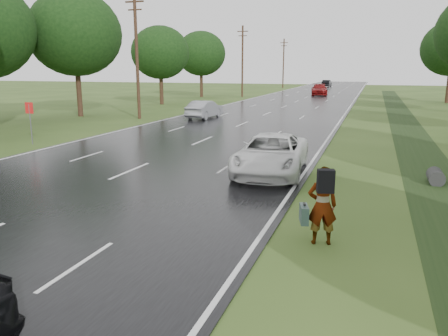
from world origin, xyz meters
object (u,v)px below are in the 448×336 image
pedestrian (321,205)px  silver_sedan (205,109)px  road_sign (30,115)px  white_pickup (271,154)px

pedestrian → silver_sedan: bearing=-78.2°
pedestrian → silver_sedan: size_ratio=0.43×
road_sign → white_pickup: road_sign is taller
pedestrian → white_pickup: pedestrian is taller
road_sign → silver_sedan: size_ratio=0.52×
white_pickup → silver_sedan: white_pickup is taller
silver_sedan → road_sign: bearing=76.4°
white_pickup → pedestrian: bearing=-71.5°
white_pickup → road_sign: bearing=165.9°
road_sign → white_pickup: bearing=-10.2°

